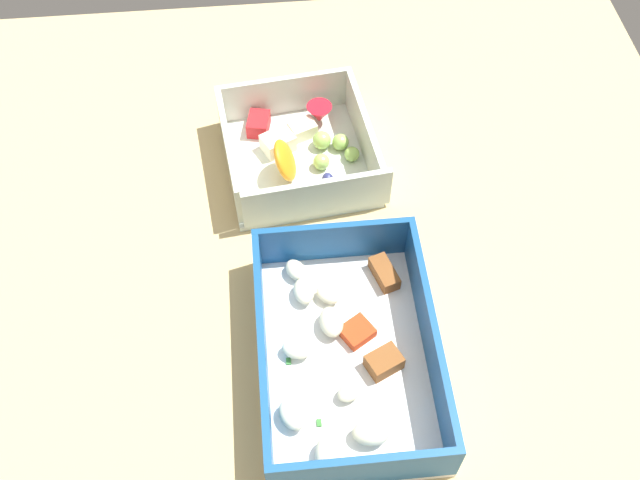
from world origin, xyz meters
TOP-DOWN VIEW (x-y plane):
  - table_surface at (0.00, 0.00)cm, footprint 80.00×80.00cm
  - pasta_container at (9.78, 0.87)cm, footprint 21.65×14.66cm
  - fruit_bowl at (-13.38, -1.23)cm, footprint 16.62×16.13cm

SIDE VIEW (x-z plane):
  - table_surface at x=0.00cm, z-range 0.00..2.00cm
  - pasta_container at x=9.78cm, z-range 0.96..6.31cm
  - fruit_bowl at x=-13.38cm, z-range 1.14..6.44cm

